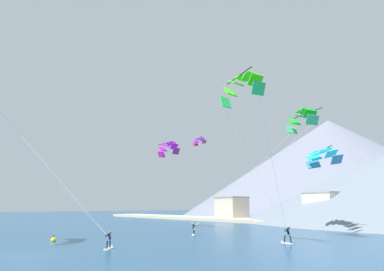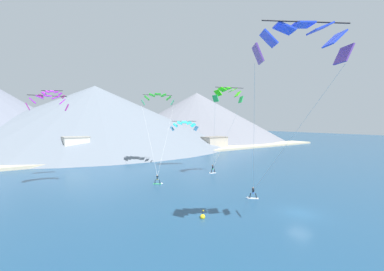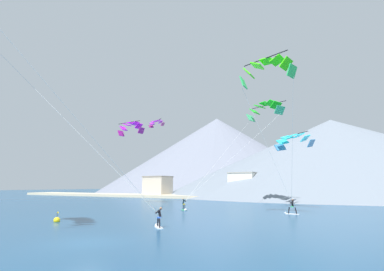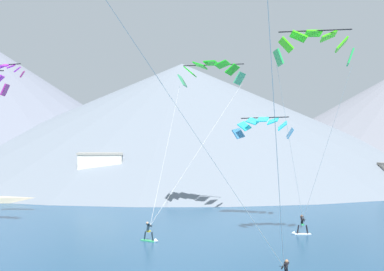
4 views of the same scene
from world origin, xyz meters
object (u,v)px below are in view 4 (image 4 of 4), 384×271
(kitesurfer_near_lead, at_px, (151,236))
(parafoil_kite_distant_low_drift, at_px, (263,125))
(parafoil_kite_mid_center, at_px, (314,45))
(parafoil_kite_near_lead, at_px, (211,71))
(parafoil_kite_distant_high_outer, at_px, (5,69))
(kitesurfer_mid_center, at_px, (300,228))

(kitesurfer_near_lead, bearing_deg, parafoil_kite_distant_low_drift, 40.81)
(parafoil_kite_mid_center, bearing_deg, parafoil_kite_near_lead, 107.63)
(parafoil_kite_distant_high_outer, distance_m, parafoil_kite_distant_low_drift, 27.00)
(kitesurfer_near_lead, height_order, parafoil_kite_mid_center, parafoil_kite_mid_center)
(kitesurfer_near_lead, height_order, kitesurfer_mid_center, kitesurfer_mid_center)
(kitesurfer_mid_center, distance_m, parafoil_kite_distant_low_drift, 12.81)
(kitesurfer_near_lead, relative_size, kitesurfer_mid_center, 0.95)
(parafoil_kite_near_lead, xyz_separation_m, parafoil_kite_distant_low_drift, (5.03, -3.20, -6.00))
(kitesurfer_near_lead, distance_m, parafoil_kite_near_lead, 21.79)
(kitesurfer_mid_center, bearing_deg, parafoil_kite_near_lead, 116.74)
(kitesurfer_near_lead, relative_size, parafoil_kite_mid_center, 0.11)
(kitesurfer_mid_center, relative_size, parafoil_kite_near_lead, 0.11)
(kitesurfer_near_lead, relative_size, parafoil_kite_distant_low_drift, 0.27)
(kitesurfer_near_lead, distance_m, parafoil_kite_distant_low_drift, 18.62)
(parafoil_kite_distant_high_outer, bearing_deg, parafoil_kite_near_lead, 4.07)
(parafoil_kite_distant_high_outer, bearing_deg, kitesurfer_near_lead, -40.77)
(kitesurfer_mid_center, xyz_separation_m, parafoil_kite_mid_center, (-0.59, -5.17, 15.18))
(parafoil_kite_distant_high_outer, height_order, parafoil_kite_distant_low_drift, parafoil_kite_distant_high_outer)
(parafoil_kite_distant_high_outer, bearing_deg, parafoil_kite_mid_center, -30.30)
(kitesurfer_mid_center, bearing_deg, parafoil_kite_mid_center, -96.48)
(parafoil_kite_distant_high_outer, bearing_deg, parafoil_kite_distant_low_drift, -3.66)
(parafoil_kite_near_lead, bearing_deg, parafoil_kite_mid_center, -72.37)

